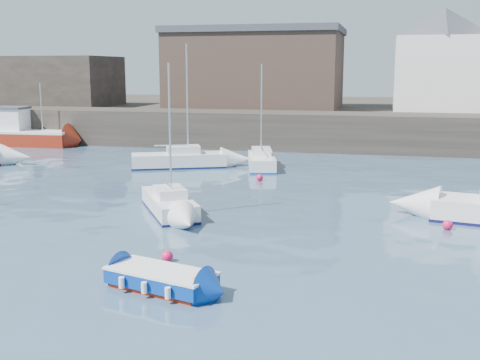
% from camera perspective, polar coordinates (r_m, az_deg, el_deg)
% --- Properties ---
extents(water, '(220.00, 220.00, 0.00)m').
position_cam_1_polar(water, '(17.32, -9.70, -12.03)').
color(water, '#2D4760').
rests_on(water, ground).
extents(quay_wall, '(90.00, 5.00, 3.00)m').
position_cam_1_polar(quay_wall, '(50.31, 6.26, 4.66)').
color(quay_wall, '#28231E').
rests_on(quay_wall, ground).
extents(land_strip, '(90.00, 32.00, 2.80)m').
position_cam_1_polar(land_strip, '(68.13, 8.27, 6.06)').
color(land_strip, '#28231E').
rests_on(land_strip, ground).
extents(bldg_east_d, '(11.14, 11.14, 8.95)m').
position_cam_1_polar(bldg_east_d, '(56.31, 18.66, 10.78)').
color(bldg_east_d, white).
rests_on(bldg_east_d, land_strip).
extents(warehouse, '(16.40, 10.40, 7.60)m').
position_cam_1_polar(warehouse, '(58.97, 1.53, 10.56)').
color(warehouse, '#3D2D26').
rests_on(warehouse, land_strip).
extents(bldg_west, '(14.00, 8.00, 5.00)m').
position_cam_1_polar(bldg_west, '(66.33, -17.83, 8.92)').
color(bldg_west, '#353028').
rests_on(bldg_west, land_strip).
extents(blue_dinghy, '(3.65, 2.33, 0.64)m').
position_cam_1_polar(blue_dinghy, '(18.53, -7.49, -9.24)').
color(blue_dinghy, maroon).
rests_on(blue_dinghy, ground).
extents(fishing_boat, '(8.26, 3.50, 5.37)m').
position_cam_1_polar(fishing_boat, '(55.64, -19.81, 4.18)').
color(fishing_boat, maroon).
rests_on(fishing_boat, ground).
extents(sailboat_b, '(4.26, 5.41, 6.84)m').
position_cam_1_polar(sailboat_b, '(28.09, -6.72, -2.19)').
color(sailboat_b, white).
rests_on(sailboat_b, ground).
extents(sailboat_f, '(2.96, 5.55, 6.89)m').
position_cam_1_polar(sailboat_f, '(40.47, 2.04, 1.85)').
color(sailboat_f, white).
rests_on(sailboat_f, ground).
extents(sailboat_h, '(6.63, 4.39, 8.17)m').
position_cam_1_polar(sailboat_h, '(40.85, -5.76, 1.95)').
color(sailboat_h, white).
rests_on(sailboat_h, ground).
extents(buoy_near, '(0.41, 0.41, 0.41)m').
position_cam_1_polar(buoy_near, '(21.21, -6.90, -7.67)').
color(buoy_near, '#EF124A').
rests_on(buoy_near, ground).
extents(buoy_mid, '(0.42, 0.42, 0.42)m').
position_cam_1_polar(buoy_mid, '(26.52, 19.06, -4.46)').
color(buoy_mid, '#EF124A').
rests_on(buoy_mid, ground).
extents(buoy_far, '(0.42, 0.42, 0.42)m').
position_cam_1_polar(buoy_far, '(35.86, 1.88, -0.07)').
color(buoy_far, '#EF124A').
rests_on(buoy_far, ground).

